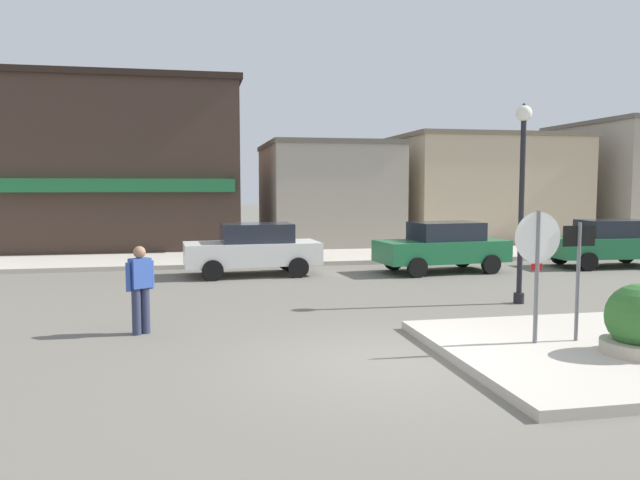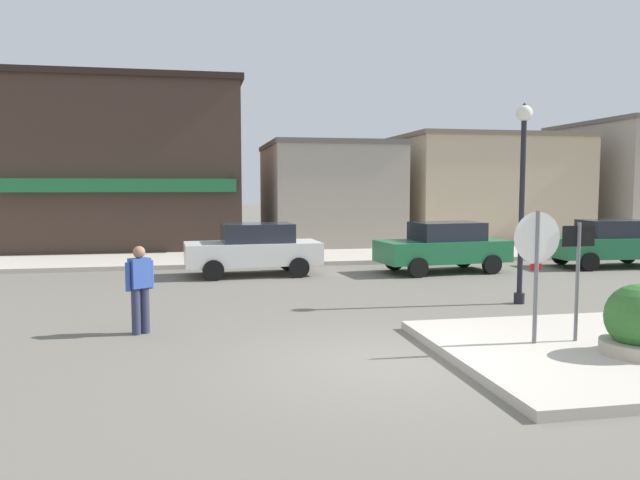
% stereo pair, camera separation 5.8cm
% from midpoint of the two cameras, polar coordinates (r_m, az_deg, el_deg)
% --- Properties ---
extents(ground_plane, '(160.00, 160.00, 0.00)m').
position_cam_midpoint_polar(ground_plane, '(9.71, 5.72, -11.16)').
color(ground_plane, '#6B665B').
extents(sidewalk_corner, '(6.40, 4.80, 0.15)m').
position_cam_midpoint_polar(sidewalk_corner, '(11.41, 27.05, -8.85)').
color(sidewalk_corner, beige).
rests_on(sidewalk_corner, ground).
extents(kerb_far, '(80.00, 4.00, 0.15)m').
position_cam_midpoint_polar(kerb_far, '(22.68, -4.32, -1.64)').
color(kerb_far, beige).
rests_on(kerb_far, ground).
extents(stop_sign, '(0.82, 0.08, 2.30)m').
position_cam_midpoint_polar(stop_sign, '(10.60, 19.08, -1.67)').
color(stop_sign, slate).
rests_on(stop_sign, ground).
extents(one_way_sign, '(0.60, 0.06, 2.10)m').
position_cam_midpoint_polar(one_way_sign, '(11.02, 22.39, -2.51)').
color(one_way_sign, slate).
rests_on(one_way_sign, ground).
extents(planter, '(1.10, 1.10, 1.23)m').
position_cam_midpoint_polar(planter, '(10.66, 27.01, -7.12)').
color(planter, '#ADA38E').
rests_on(planter, ground).
extents(lamp_post, '(0.36, 0.36, 4.54)m').
position_cam_midpoint_polar(lamp_post, '(14.84, 17.90, 5.77)').
color(lamp_post, black).
rests_on(lamp_post, ground).
extents(parked_car_nearest, '(4.08, 2.04, 1.56)m').
position_cam_midpoint_polar(parked_car_nearest, '(18.82, -6.22, -0.77)').
color(parked_car_nearest, white).
rests_on(parked_car_nearest, ground).
extents(parked_car_second, '(4.16, 2.20, 1.56)m').
position_cam_midpoint_polar(parked_car_second, '(19.76, 11.06, -0.56)').
color(parked_car_second, '#1E6B3D').
rests_on(parked_car_second, ground).
extents(parked_car_third, '(4.08, 2.02, 1.56)m').
position_cam_midpoint_polar(parked_car_third, '(22.75, 24.90, -0.21)').
color(parked_car_third, '#1E6B3D').
rests_on(parked_car_third, ground).
extents(pedestrian_crossing_near, '(0.51, 0.38, 1.61)m').
position_cam_midpoint_polar(pedestrian_crossing_near, '(11.78, -16.24, -4.14)').
color(pedestrian_crossing_near, '#2D334C').
rests_on(pedestrian_crossing_near, ground).
extents(building_corner_shop, '(9.33, 9.60, 6.98)m').
position_cam_midpoint_polar(building_corner_shop, '(29.04, -17.02, 6.37)').
color(building_corner_shop, '#3D2D26').
rests_on(building_corner_shop, ground).
extents(building_storefront_left_near, '(5.52, 6.91, 4.56)m').
position_cam_midpoint_polar(building_storefront_left_near, '(28.22, 0.53, 4.18)').
color(building_storefront_left_near, '#9E9384').
rests_on(building_storefront_left_near, ground).
extents(building_storefront_left_mid, '(8.20, 6.16, 5.04)m').
position_cam_midpoint_polar(building_storefront_left_mid, '(30.73, 14.51, 4.53)').
color(building_storefront_left_mid, tan).
rests_on(building_storefront_left_mid, ground).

